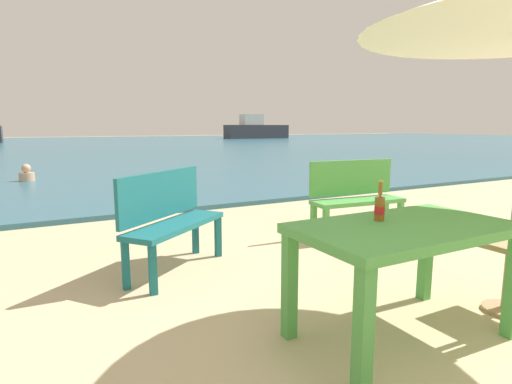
% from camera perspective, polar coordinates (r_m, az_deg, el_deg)
% --- Properties ---
extents(sea_water, '(120.00, 50.00, 0.08)m').
position_cam_1_polar(sea_water, '(31.34, -23.67, 5.94)').
color(sea_water, '#2D6075').
rests_on(sea_water, ground_plane).
extents(picnic_table_green, '(1.40, 0.80, 0.76)m').
position_cam_1_polar(picnic_table_green, '(2.77, 20.00, -6.45)').
color(picnic_table_green, '#4C9E47').
rests_on(picnic_table_green, ground_plane).
extents(beer_bottle_amber, '(0.07, 0.07, 0.26)m').
position_cam_1_polar(beer_bottle_amber, '(2.77, 16.90, -1.96)').
color(beer_bottle_amber, brown).
rests_on(beer_bottle_amber, picnic_table_green).
extents(side_table_wood, '(0.44, 0.44, 0.54)m').
position_cam_1_polar(side_table_wood, '(3.57, 31.94, -8.80)').
color(side_table_wood, tan).
rests_on(side_table_wood, ground_plane).
extents(bench_teal_center, '(1.16, 1.03, 0.95)m').
position_cam_1_polar(bench_teal_center, '(3.95, -11.93, -3.16)').
color(bench_teal_center, '#196066').
rests_on(bench_teal_center, ground_plane).
extents(bench_green_left, '(1.23, 0.48, 0.95)m').
position_cam_1_polar(bench_green_left, '(5.26, 13.67, -0.17)').
color(bench_green_left, '#4C9E47').
rests_on(bench_green_left, ground_plane).
extents(swimmer_person, '(0.34, 0.34, 0.41)m').
position_cam_1_polar(swimmer_person, '(11.18, -29.39, 2.16)').
color(swimmer_person, tan).
rests_on(swimmer_person, sea_water).
extents(boat_ferry, '(7.14, 1.95, 2.60)m').
position_cam_1_polar(boat_ferry, '(45.40, -0.02, 8.68)').
color(boat_ferry, '#38383F').
rests_on(boat_ferry, sea_water).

